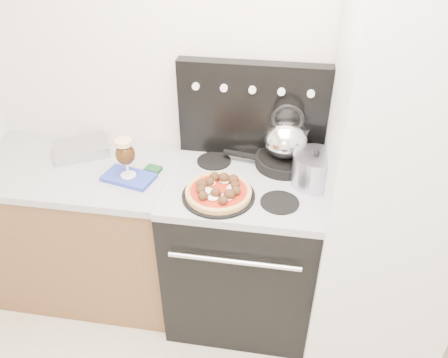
% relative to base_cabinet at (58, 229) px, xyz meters
% --- Properties ---
extents(room_shell, '(3.52, 3.01, 2.52)m').
position_rel_base_cabinet_xyz_m(room_shell, '(1.02, -0.91, 0.82)').
color(room_shell, beige).
rests_on(room_shell, ground).
extents(base_cabinet, '(1.45, 0.60, 0.86)m').
position_rel_base_cabinet_xyz_m(base_cabinet, '(0.00, 0.00, 0.00)').
color(base_cabinet, brown).
rests_on(base_cabinet, ground).
extents(countertop, '(1.48, 0.63, 0.04)m').
position_rel_base_cabinet_xyz_m(countertop, '(0.00, 0.00, 0.45)').
color(countertop, '#AEAEB2').
rests_on(countertop, base_cabinet).
extents(stove_body, '(0.76, 0.65, 0.88)m').
position_rel_base_cabinet_xyz_m(stove_body, '(1.10, -0.02, 0.01)').
color(stove_body, black).
rests_on(stove_body, ground).
extents(cooktop, '(0.76, 0.65, 0.04)m').
position_rel_base_cabinet_xyz_m(cooktop, '(1.10, -0.02, 0.47)').
color(cooktop, '#ADADB2').
rests_on(cooktop, stove_body).
extents(backguard, '(0.76, 0.08, 0.50)m').
position_rel_base_cabinet_xyz_m(backguard, '(1.10, 0.25, 0.74)').
color(backguard, black).
rests_on(backguard, cooktop).
extents(fridge, '(0.64, 0.68, 1.90)m').
position_rel_base_cabinet_xyz_m(fridge, '(1.80, -0.05, 0.52)').
color(fridge, silver).
rests_on(fridge, ground).
extents(foil_sheet, '(0.35, 0.32, 0.06)m').
position_rel_base_cabinet_xyz_m(foil_sheet, '(0.19, 0.12, 0.50)').
color(foil_sheet, silver).
rests_on(foil_sheet, countertop).
extents(oven_mitt, '(0.28, 0.20, 0.02)m').
position_rel_base_cabinet_xyz_m(oven_mitt, '(0.53, -0.07, 0.48)').
color(oven_mitt, '#2C3CB1').
rests_on(oven_mitt, countertop).
extents(beer_glass, '(0.11, 0.11, 0.21)m').
position_rel_base_cabinet_xyz_m(beer_glass, '(0.53, -0.07, 0.59)').
color(beer_glass, '#341C09').
rests_on(beer_glass, oven_mitt).
extents(pizza_pan, '(0.41, 0.41, 0.01)m').
position_rel_base_cabinet_xyz_m(pizza_pan, '(1.00, -0.17, 0.50)').
color(pizza_pan, black).
rests_on(pizza_pan, cooktop).
extents(pizza, '(0.39, 0.39, 0.04)m').
position_rel_base_cabinet_xyz_m(pizza, '(1.00, -0.17, 0.52)').
color(pizza, '#E79F61').
rests_on(pizza, pizza_pan).
extents(skillet, '(0.34, 0.34, 0.05)m').
position_rel_base_cabinet_xyz_m(skillet, '(1.29, 0.15, 0.52)').
color(skillet, black).
rests_on(skillet, cooktop).
extents(tea_kettle, '(0.27, 0.27, 0.24)m').
position_rel_base_cabinet_xyz_m(tea_kettle, '(1.29, 0.15, 0.66)').
color(tea_kettle, silver).
rests_on(tea_kettle, skillet).
extents(stock_pot, '(0.23, 0.23, 0.15)m').
position_rel_base_cabinet_xyz_m(stock_pot, '(1.43, 0.00, 0.57)').
color(stock_pot, '#ABAAC0').
rests_on(stock_pot, cooktop).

